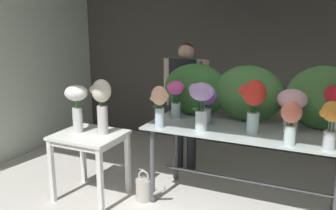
{
  "coord_description": "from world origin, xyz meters",
  "views": [
    {
      "loc": [
        1.2,
        -1.91,
        1.94
      ],
      "look_at": [
        -0.32,
        1.4,
        1.07
      ],
      "focal_mm": 39.01,
      "sensor_mm": 36.0,
      "label": 1
    }
  ],
  "objects_px": {
    "side_table_white": "(90,142)",
    "vase_white_roses_tall": "(76,101)",
    "vase_fuchsia_carnations": "(176,95)",
    "display_table_glass": "(244,141)",
    "vase_peach_anemones": "(159,103)",
    "vase_coral_snapdragons": "(291,119)",
    "florist": "(186,93)",
    "vase_cream_lisianthus_tall": "(102,101)",
    "vase_scarlet_dahlias": "(253,100)",
    "vase_violet_lilies": "(207,102)",
    "vase_sunset_stock": "(332,120)",
    "vase_lilac_tulips": "(201,99)",
    "vase_blush_peonies": "(291,105)",
    "watering_can": "(144,189)"
  },
  "relations": [
    {
      "from": "side_table_white",
      "to": "vase_white_roses_tall",
      "type": "bearing_deg",
      "value": 179.71
    },
    {
      "from": "side_table_white",
      "to": "vase_fuchsia_carnations",
      "type": "relative_size",
      "value": 1.73
    },
    {
      "from": "display_table_glass",
      "to": "vase_peach_anemones",
      "type": "relative_size",
      "value": 4.65
    },
    {
      "from": "display_table_glass",
      "to": "vase_coral_snapdragons",
      "type": "distance_m",
      "value": 0.67
    },
    {
      "from": "florist",
      "to": "vase_cream_lisianthus_tall",
      "type": "relative_size",
      "value": 2.78
    },
    {
      "from": "vase_scarlet_dahlias",
      "to": "vase_violet_lilies",
      "type": "bearing_deg",
      "value": 162.64
    },
    {
      "from": "florist",
      "to": "vase_sunset_stock",
      "type": "xyz_separation_m",
      "value": [
        1.7,
        -0.96,
        0.09
      ]
    },
    {
      "from": "vase_white_roses_tall",
      "to": "vase_coral_snapdragons",
      "type": "bearing_deg",
      "value": 4.25
    },
    {
      "from": "side_table_white",
      "to": "vase_peach_anemones",
      "type": "relative_size",
      "value": 1.71
    },
    {
      "from": "vase_lilac_tulips",
      "to": "vase_peach_anemones",
      "type": "xyz_separation_m",
      "value": [
        -0.42,
        -0.07,
        -0.06
      ]
    },
    {
      "from": "vase_sunset_stock",
      "to": "vase_blush_peonies",
      "type": "distance_m",
      "value": 0.53
    },
    {
      "from": "side_table_white",
      "to": "vase_violet_lilies",
      "type": "relative_size",
      "value": 1.97
    },
    {
      "from": "vase_lilac_tulips",
      "to": "vase_fuchsia_carnations",
      "type": "relative_size",
      "value": 1.14
    },
    {
      "from": "vase_cream_lisianthus_tall",
      "to": "watering_can",
      "type": "xyz_separation_m",
      "value": [
        0.44,
        0.1,
        -0.96
      ]
    },
    {
      "from": "vase_scarlet_dahlias",
      "to": "vase_peach_anemones",
      "type": "height_order",
      "value": "vase_scarlet_dahlias"
    },
    {
      "from": "florist",
      "to": "vase_coral_snapdragons",
      "type": "height_order",
      "value": "florist"
    },
    {
      "from": "florist",
      "to": "vase_coral_snapdragons",
      "type": "xyz_separation_m",
      "value": [
        1.38,
        -0.98,
        0.07
      ]
    },
    {
      "from": "vase_scarlet_dahlias",
      "to": "vase_peach_anemones",
      "type": "distance_m",
      "value": 0.92
    },
    {
      "from": "vase_sunset_stock",
      "to": "vase_violet_lilies",
      "type": "bearing_deg",
      "value": 164.89
    },
    {
      "from": "vase_peach_anemones",
      "to": "vase_white_roses_tall",
      "type": "height_order",
      "value": "vase_peach_anemones"
    },
    {
      "from": "vase_coral_snapdragons",
      "to": "vase_blush_peonies",
      "type": "height_order",
      "value": "vase_blush_peonies"
    },
    {
      "from": "vase_cream_lisianthus_tall",
      "to": "vase_violet_lilies",
      "type": "bearing_deg",
      "value": 23.69
    },
    {
      "from": "vase_lilac_tulips",
      "to": "vase_sunset_stock",
      "type": "relative_size",
      "value": 1.14
    },
    {
      "from": "vase_scarlet_dahlias",
      "to": "watering_can",
      "type": "xyz_separation_m",
      "value": [
        -1.09,
        -0.18,
        -1.05
      ]
    },
    {
      "from": "vase_fuchsia_carnations",
      "to": "vase_lilac_tulips",
      "type": "bearing_deg",
      "value": -37.65
    },
    {
      "from": "vase_scarlet_dahlias",
      "to": "vase_cream_lisianthus_tall",
      "type": "relative_size",
      "value": 0.88
    },
    {
      "from": "display_table_glass",
      "to": "vase_cream_lisianthus_tall",
      "type": "xyz_separation_m",
      "value": [
        -1.43,
        -0.42,
        0.37
      ]
    },
    {
      "from": "vase_coral_snapdragons",
      "to": "watering_can",
      "type": "xyz_separation_m",
      "value": [
        -1.45,
        0.0,
        -0.96
      ]
    },
    {
      "from": "display_table_glass",
      "to": "vase_blush_peonies",
      "type": "height_order",
      "value": "vase_blush_peonies"
    },
    {
      "from": "vase_fuchsia_carnations",
      "to": "vase_scarlet_dahlias",
      "type": "bearing_deg",
      "value": -13.04
    },
    {
      "from": "vase_violet_lilies",
      "to": "vase_peach_anemones",
      "type": "height_order",
      "value": "vase_peach_anemones"
    },
    {
      "from": "florist",
      "to": "vase_peach_anemones",
      "type": "xyz_separation_m",
      "value": [
        0.11,
        -0.97,
        0.09
      ]
    },
    {
      "from": "vase_coral_snapdragons",
      "to": "side_table_white",
      "type": "bearing_deg",
      "value": -175.43
    },
    {
      "from": "vase_fuchsia_carnations",
      "to": "side_table_white",
      "type": "bearing_deg",
      "value": -144.37
    },
    {
      "from": "vase_lilac_tulips",
      "to": "vase_sunset_stock",
      "type": "height_order",
      "value": "vase_lilac_tulips"
    },
    {
      "from": "vase_violet_lilies",
      "to": "vase_cream_lisianthus_tall",
      "type": "distance_m",
      "value": 1.11
    },
    {
      "from": "side_table_white",
      "to": "vase_white_roses_tall",
      "type": "xyz_separation_m",
      "value": [
        -0.14,
        0.0,
        0.44
      ]
    },
    {
      "from": "vase_lilac_tulips",
      "to": "vase_blush_peonies",
      "type": "xyz_separation_m",
      "value": [
        0.81,
        0.32,
        -0.04
      ]
    },
    {
      "from": "side_table_white",
      "to": "vase_cream_lisianthus_tall",
      "type": "distance_m",
      "value": 0.49
    },
    {
      "from": "vase_fuchsia_carnations",
      "to": "vase_white_roses_tall",
      "type": "height_order",
      "value": "vase_fuchsia_carnations"
    },
    {
      "from": "vase_cream_lisianthus_tall",
      "to": "vase_peach_anemones",
      "type": "bearing_deg",
      "value": 10.29
    },
    {
      "from": "vase_fuchsia_carnations",
      "to": "watering_can",
      "type": "relative_size",
      "value": 1.19
    },
    {
      "from": "vase_fuchsia_carnations",
      "to": "vase_white_roses_tall",
      "type": "bearing_deg",
      "value": -148.91
    },
    {
      "from": "vase_lilac_tulips",
      "to": "vase_scarlet_dahlias",
      "type": "distance_m",
      "value": 0.49
    },
    {
      "from": "vase_violet_lilies",
      "to": "vase_cream_lisianthus_tall",
      "type": "xyz_separation_m",
      "value": [
        -1.02,
        -0.45,
        0.01
      ]
    },
    {
      "from": "watering_can",
      "to": "florist",
      "type": "bearing_deg",
      "value": 85.61
    },
    {
      "from": "vase_coral_snapdragons",
      "to": "watering_can",
      "type": "bearing_deg",
      "value": 179.95
    },
    {
      "from": "side_table_white",
      "to": "vase_scarlet_dahlias",
      "type": "distance_m",
      "value": 1.78
    },
    {
      "from": "vase_lilac_tulips",
      "to": "vase_white_roses_tall",
      "type": "bearing_deg",
      "value": -169.74
    },
    {
      "from": "vase_lilac_tulips",
      "to": "vase_scarlet_dahlias",
      "type": "relative_size",
      "value": 0.92
    }
  ]
}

